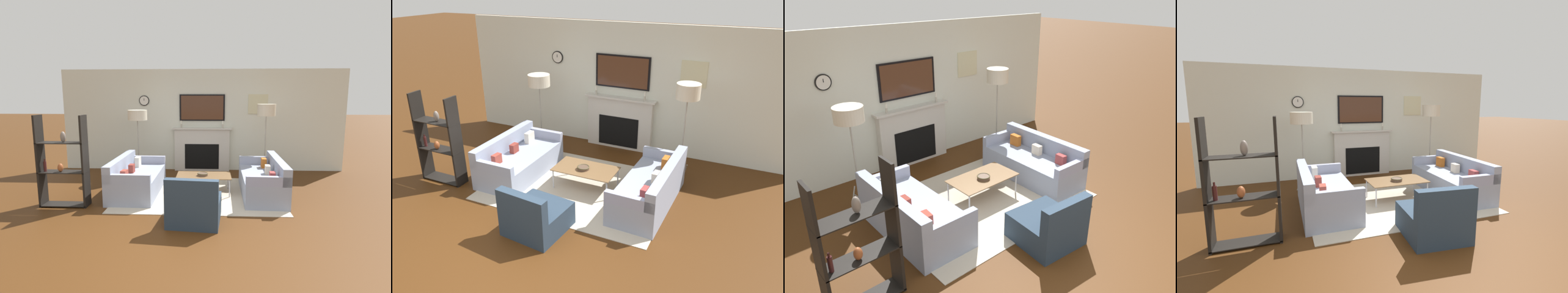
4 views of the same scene
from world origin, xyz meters
TOP-DOWN VIEW (x-y plane):
  - ground_plane at (0.00, 0.00)m, footprint 60.00×60.00m
  - fireplace_wall at (0.00, 4.30)m, footprint 7.54×0.28m
  - area_rug at (0.00, 2.19)m, footprint 3.24×2.40m
  - couch_left at (-1.31, 2.19)m, footprint 0.88×1.81m
  - couch_right at (1.31, 2.19)m, footprint 0.85×1.91m
  - armchair at (-0.02, 0.73)m, footprint 0.88×0.90m
  - coffee_table at (0.09, 2.24)m, footprint 1.12×0.62m
  - decorative_bowl at (0.07, 2.19)m, footprint 0.22×0.22m
  - floor_lamp_left at (-1.54, 3.43)m, footprint 0.46×0.46m
  - floor_lamp_right at (1.54, 3.43)m, footprint 0.43×0.43m
  - shelf_unit at (-2.44, 1.37)m, footprint 0.86×0.28m

SIDE VIEW (x-z plane):
  - ground_plane at x=0.00m, z-range 0.00..0.00m
  - area_rug at x=0.00m, z-range 0.00..0.01m
  - armchair at x=-0.02m, z-range -0.14..0.64m
  - couch_left at x=-1.31m, z-range -0.10..0.65m
  - couch_right at x=1.31m, z-range -0.10..0.66m
  - coffee_table at x=0.09m, z-range 0.17..0.55m
  - decorative_bowl at x=0.07m, z-range 0.39..0.44m
  - shelf_unit at x=-2.44m, z-range -0.04..1.63m
  - fireplace_wall at x=0.00m, z-range -0.12..2.58m
  - floor_lamp_left at x=-1.54m, z-range 0.69..2.36m
  - floor_lamp_right at x=1.54m, z-range 0.74..2.56m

